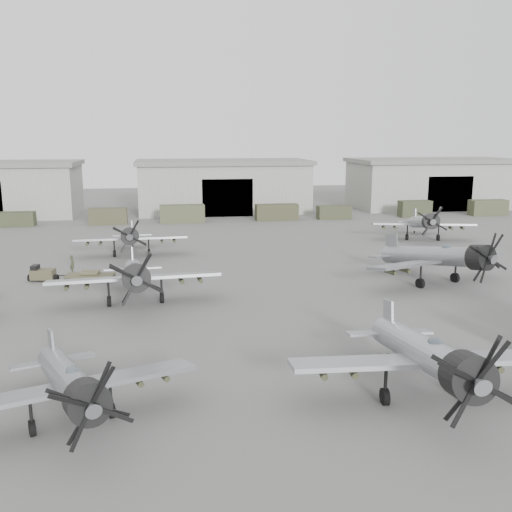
{
  "coord_description": "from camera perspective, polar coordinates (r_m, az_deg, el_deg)",
  "views": [
    {
      "loc": [
        -10.13,
        -35.15,
        12.67
      ],
      "look_at": [
        -2.38,
        12.42,
        2.5
      ],
      "focal_mm": 40.0,
      "sensor_mm": 36.0,
      "label": 1
    }
  ],
  "objects": [
    {
      "name": "aircraft_near_1",
      "position": [
        28.68,
        16.89,
        -9.57
      ],
      "size": [
        13.28,
        11.95,
        5.3
      ],
      "rotation": [
        0.0,
        0.0,
        -0.06
      ],
      "color": "#999BA2",
      "rests_on": "ground"
    },
    {
      "name": "support_truck_3",
      "position": [
        85.94,
        -7.39,
        4.22
      ],
      "size": [
        6.62,
        2.2,
        2.62
      ],
      "primitive_type": "cube",
      "color": "#464B31",
      "rests_on": "ground"
    },
    {
      "name": "ground_crew",
      "position": [
        56.55,
        -17.89,
        -0.74
      ],
      "size": [
        0.56,
        0.7,
        1.69
      ],
      "primitive_type": "imported",
      "rotation": [
        0.0,
        0.0,
        1.85
      ],
      "color": "#3A402A",
      "rests_on": "ground"
    },
    {
      "name": "support_truck_6",
      "position": [
        94.57,
        15.59,
        4.57
      ],
      "size": [
        4.99,
        2.2,
        2.6
      ],
      "primitive_type": "cube",
      "color": "#363B26",
      "rests_on": "ground"
    },
    {
      "name": "support_truck_7",
      "position": [
        100.54,
        22.18,
        4.51
      ],
      "size": [
        6.08,
        2.2,
        2.5
      ],
      "primitive_type": "cube",
      "color": "#42462E",
      "rests_on": "ground"
    },
    {
      "name": "support_truck_4",
      "position": [
        87.6,
        2.09,
        4.4
      ],
      "size": [
        6.48,
        2.2,
        2.45
      ],
      "primitive_type": "cube",
      "color": "#3D3C27",
      "rests_on": "ground"
    },
    {
      "name": "aircraft_mid_1",
      "position": [
        44.13,
        -12.03,
        -1.82
      ],
      "size": [
        13.18,
        11.86,
        5.26
      ],
      "rotation": [
        0.0,
        0.0,
        0.08
      ],
      "color": "gray",
      "rests_on": "ground"
    },
    {
      "name": "support_truck_1",
      "position": [
        88.46,
        -22.93,
        3.41
      ],
      "size": [
        5.34,
        2.2,
        2.06
      ],
      "primitive_type": "cube",
      "color": "#373B27",
      "rests_on": "ground"
    },
    {
      "name": "hangar_center",
      "position": [
        97.99,
        -3.32,
        7.04
      ],
      "size": [
        29.0,
        14.8,
        8.7
      ],
      "color": "#A9A99E",
      "rests_on": "ground"
    },
    {
      "name": "support_truck_5",
      "position": [
        89.84,
        7.79,
        4.36
      ],
      "size": [
        5.14,
        2.2,
        2.06
      ],
      "primitive_type": "cube",
      "color": "#383C27",
      "rests_on": "ground"
    },
    {
      "name": "support_truck_2",
      "position": [
        86.29,
        -14.57,
        3.88
      ],
      "size": [
        5.43,
        2.2,
        2.35
      ],
      "primitive_type": "cube",
      "color": "#41402B",
      "rests_on": "ground"
    },
    {
      "name": "aircraft_mid_2",
      "position": [
        51.36,
        18.0,
        -0.09
      ],
      "size": [
        13.68,
        12.33,
        5.5
      ],
      "rotation": [
        0.0,
        0.0,
        0.34
      ],
      "color": "gray",
      "rests_on": "ground"
    },
    {
      "name": "aircraft_near_0",
      "position": [
        26.77,
        -18.01,
        -12.02
      ],
      "size": [
        11.32,
        10.2,
        4.55
      ],
      "rotation": [
        0.0,
        0.0,
        0.34
      ],
      "color": "gray",
      "rests_on": "ground"
    },
    {
      "name": "aircraft_far_0",
      "position": [
        62.25,
        -12.39,
        1.94
      ],
      "size": [
        11.95,
        10.75,
        4.79
      ],
      "rotation": [
        0.0,
        0.0,
        0.03
      ],
      "color": "gray",
      "rests_on": "ground"
    },
    {
      "name": "tug_trailer",
      "position": [
        53.67,
        -18.93,
        -1.79
      ],
      "size": [
        7.42,
        2.54,
        1.47
      ],
      "rotation": [
        0.0,
        0.0,
        -0.16
      ],
      "color": "#48452F",
      "rests_on": "ground"
    },
    {
      "name": "aircraft_far_1",
      "position": [
        73.12,
        16.42,
        3.26
      ],
      "size": [
        12.65,
        11.38,
        5.03
      ],
      "rotation": [
        0.0,
        0.0,
        -0.24
      ],
      "color": "#92959A",
      "rests_on": "ground"
    },
    {
      "name": "ground",
      "position": [
        38.71,
        6.49,
        -7.27
      ],
      "size": [
        220.0,
        220.0,
        0.0
      ],
      "primitive_type": "plane",
      "color": "#595957",
      "rests_on": "ground"
    },
    {
      "name": "hangar_right",
      "position": [
        108.7,
        17.19,
        7.01
      ],
      "size": [
        29.0,
        14.8,
        8.7
      ],
      "color": "#A9A99E",
      "rests_on": "ground"
    }
  ]
}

